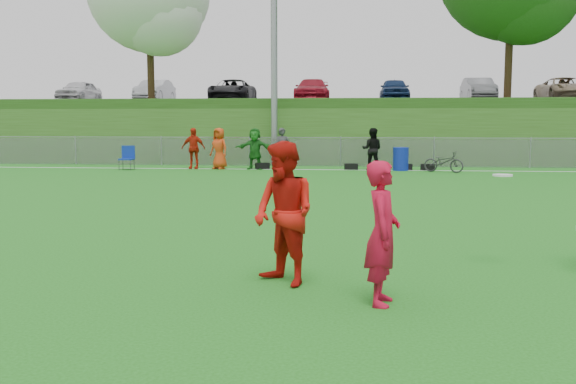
# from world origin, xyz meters

# --- Properties ---
(ground) EXTENTS (120.00, 120.00, 0.00)m
(ground) POSITION_xyz_m (0.00, 0.00, 0.00)
(ground) COLOR #1E6014
(ground) RESTS_ON ground
(sideline_far) EXTENTS (60.00, 0.10, 0.01)m
(sideline_far) POSITION_xyz_m (0.00, 18.00, 0.01)
(sideline_far) COLOR white
(sideline_far) RESTS_ON ground
(fence) EXTENTS (58.00, 0.06, 1.30)m
(fence) POSITION_xyz_m (0.00, 20.00, 0.65)
(fence) COLOR gray
(fence) RESTS_ON ground
(light_pole) EXTENTS (1.20, 0.40, 12.15)m
(light_pole) POSITION_xyz_m (-3.00, 20.80, 6.71)
(light_pole) COLOR gray
(light_pole) RESTS_ON ground
(berm) EXTENTS (120.00, 18.00, 3.00)m
(berm) POSITION_xyz_m (0.00, 31.00, 1.50)
(berm) COLOR #254914
(berm) RESTS_ON ground
(parking_lot) EXTENTS (120.00, 12.00, 0.10)m
(parking_lot) POSITION_xyz_m (0.00, 33.00, 3.05)
(parking_lot) COLOR black
(parking_lot) RESTS_ON berm
(car_row) EXTENTS (32.04, 5.18, 1.44)m
(car_row) POSITION_xyz_m (-1.17, 32.00, 3.82)
(car_row) COLOR silver
(car_row) RESTS_ON parking_lot
(spectator_row) EXTENTS (8.30, 0.87, 1.69)m
(spectator_row) POSITION_xyz_m (-3.01, 18.00, 0.85)
(spectator_row) COLOR red
(spectator_row) RESTS_ON ground
(gear_bags) EXTENTS (7.31, 0.50, 0.26)m
(gear_bags) POSITION_xyz_m (0.87, 18.10, 0.13)
(gear_bags) COLOR black
(gear_bags) RESTS_ON ground
(player_red_left) EXTENTS (0.44, 0.62, 1.59)m
(player_red_left) POSITION_xyz_m (0.87, -0.99, 0.80)
(player_red_left) COLOR red
(player_red_left) RESTS_ON ground
(player_red_center) EXTENTS (1.09, 1.09, 1.78)m
(player_red_center) POSITION_xyz_m (-0.29, -0.26, 0.89)
(player_red_center) COLOR red
(player_red_center) RESTS_ON ground
(frisbee) EXTENTS (0.27, 0.27, 0.02)m
(frisbee) POSITION_xyz_m (2.58, 0.99, 1.28)
(frisbee) COLOR silver
(frisbee) RESTS_ON ground
(recycling_bin) EXTENTS (0.80, 0.80, 0.92)m
(recycling_bin) POSITION_xyz_m (2.44, 17.97, 0.46)
(recycling_bin) COLOR #0E229C
(recycling_bin) RESTS_ON ground
(camp_chair) EXTENTS (0.56, 0.57, 0.97)m
(camp_chair) POSITION_xyz_m (-8.61, 17.22, 0.29)
(camp_chair) COLOR #0D2A95
(camp_chair) RESTS_ON ground
(bicycle) EXTENTS (1.64, 1.18, 0.82)m
(bicycle) POSITION_xyz_m (4.03, 17.20, 0.41)
(bicycle) COLOR #28282B
(bicycle) RESTS_ON ground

